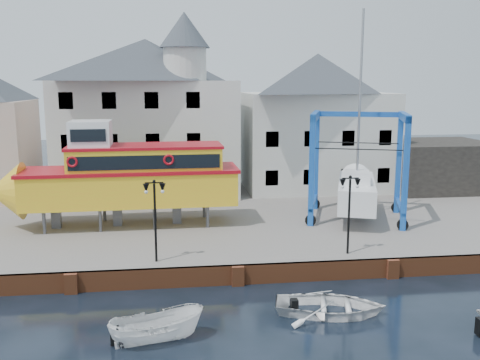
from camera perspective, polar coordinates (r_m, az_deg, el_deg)
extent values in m
plane|color=black|center=(27.03, -0.24, -11.15)|extent=(140.00, 140.00, 0.00)
cube|color=slate|center=(37.29, -2.30, -4.21)|extent=(44.00, 22.00, 1.00)
cube|color=brown|center=(26.96, -0.27, -10.07)|extent=(44.00, 0.25, 1.00)
cube|color=brown|center=(27.09, -17.57, -10.48)|extent=(0.60, 0.36, 1.00)
cube|color=brown|center=(26.80, -0.23, -10.19)|extent=(0.60, 0.36, 1.00)
cube|color=brown|center=(28.83, 15.97, -9.10)|extent=(0.60, 0.36, 1.00)
cube|color=silver|center=(43.71, -9.78, 4.49)|extent=(14.00, 8.00, 9.00)
pyramid|color=#3E4149|center=(43.51, -10.03, 12.51)|extent=(14.00, 8.00, 3.20)
cube|color=black|center=(40.84, -17.61, -0.38)|extent=(1.00, 0.08, 1.20)
cube|color=black|center=(40.40, -13.43, -0.29)|extent=(1.00, 0.08, 1.20)
cube|color=black|center=(40.18, -9.17, -0.19)|extent=(1.00, 0.08, 1.20)
cube|color=black|center=(40.19, -4.89, -0.09)|extent=(1.00, 0.08, 1.20)
cube|color=black|center=(40.41, -17.85, 3.80)|extent=(1.00, 0.08, 1.20)
cube|color=black|center=(39.96, -13.61, 3.94)|extent=(1.00, 0.08, 1.20)
cube|color=black|center=(39.74, -9.30, 4.06)|extent=(1.00, 0.08, 1.20)
cube|color=black|center=(39.75, -4.96, 4.16)|extent=(1.00, 0.08, 1.20)
cube|color=black|center=(40.19, -18.09, 8.05)|extent=(1.00, 0.08, 1.20)
cube|color=black|center=(39.75, -13.80, 8.24)|extent=(1.00, 0.08, 1.20)
cube|color=black|center=(39.52, -9.43, 8.39)|extent=(1.00, 0.08, 1.20)
cube|color=black|center=(39.53, -5.03, 8.49)|extent=(1.00, 0.08, 1.20)
cylinder|color=silver|center=(41.06, -5.89, 12.18)|extent=(3.20, 3.20, 2.40)
cone|color=#3E4149|center=(41.21, -5.96, 15.65)|extent=(3.80, 3.80, 2.60)
cube|color=silver|center=(45.83, 8.08, 4.19)|extent=(12.00, 8.00, 8.00)
pyramid|color=#3E4149|center=(45.56, 8.27, 11.20)|extent=(12.00, 8.00, 3.20)
cube|color=black|center=(41.34, 3.41, 0.23)|extent=(1.00, 0.08, 1.20)
cube|color=black|center=(42.00, 7.44, 0.32)|extent=(1.00, 0.08, 1.20)
cube|color=black|center=(42.85, 11.32, 0.40)|extent=(1.00, 0.08, 1.20)
cube|color=black|center=(43.89, 15.04, 0.48)|extent=(1.00, 0.08, 1.20)
cube|color=black|center=(40.91, 3.46, 4.36)|extent=(1.00, 0.08, 1.20)
cube|color=black|center=(41.57, 7.54, 4.39)|extent=(1.00, 0.08, 1.20)
cube|color=black|center=(42.43, 11.47, 4.39)|extent=(1.00, 0.08, 1.20)
cube|color=black|center=(43.48, 15.23, 4.38)|extent=(1.00, 0.08, 1.20)
cube|color=black|center=(47.89, 20.29, 1.49)|extent=(8.00, 7.00, 4.00)
cylinder|color=black|center=(27.07, -9.02, -4.56)|extent=(0.12, 0.12, 4.00)
cube|color=black|center=(26.61, -9.15, -0.29)|extent=(0.90, 0.06, 0.06)
sphere|color=black|center=(26.60, -9.15, -0.14)|extent=(0.16, 0.16, 0.16)
cone|color=black|center=(26.68, -9.99, -0.88)|extent=(0.32, 0.32, 0.45)
sphere|color=white|center=(26.72, -9.98, -1.26)|extent=(0.18, 0.18, 0.18)
cone|color=black|center=(26.65, -8.27, -0.84)|extent=(0.32, 0.32, 0.45)
sphere|color=white|center=(26.69, -8.26, -1.22)|extent=(0.18, 0.18, 0.18)
cylinder|color=black|center=(28.52, 11.53, -3.86)|extent=(0.12, 0.12, 4.00)
cube|color=black|center=(28.09, 11.69, 0.19)|extent=(0.90, 0.06, 0.06)
sphere|color=black|center=(28.08, 11.69, 0.33)|extent=(0.16, 0.16, 0.16)
cone|color=black|center=(28.01, 10.89, -0.37)|extent=(0.32, 0.32, 0.45)
sphere|color=white|center=(28.05, 10.88, -0.73)|extent=(0.18, 0.18, 0.18)
cone|color=black|center=(28.27, 12.43, -0.33)|extent=(0.32, 0.32, 0.45)
sphere|color=white|center=(28.31, 12.42, -0.69)|extent=(0.18, 0.18, 0.18)
cylinder|color=#59595E|center=(33.88, -20.16, -4.29)|extent=(0.20, 0.20, 1.39)
cylinder|color=#59595E|center=(36.35, -19.37, -3.26)|extent=(0.20, 0.20, 1.39)
cylinder|color=#59595E|center=(33.37, -14.68, -4.20)|extent=(0.20, 0.20, 1.39)
cylinder|color=#59595E|center=(35.88, -14.26, -3.16)|extent=(0.20, 0.20, 1.39)
cylinder|color=#59595E|center=(33.17, -9.08, -4.07)|extent=(0.20, 0.20, 1.39)
cylinder|color=#59595E|center=(35.69, -9.06, -3.03)|extent=(0.20, 0.20, 1.39)
cylinder|color=#59595E|center=(33.29, -3.47, -3.91)|extent=(0.20, 0.20, 1.39)
cylinder|color=#59595E|center=(35.80, -3.85, -2.88)|extent=(0.20, 0.20, 1.39)
cube|color=#59595E|center=(35.03, -19.01, -3.74)|extent=(0.57, 0.48, 1.39)
cube|color=#59595E|center=(34.54, -12.93, -3.63)|extent=(0.57, 0.48, 1.39)
cube|color=#59595E|center=(34.44, -6.75, -3.47)|extent=(0.57, 0.48, 1.39)
cube|color=yellow|center=(34.10, -11.49, -0.79)|extent=(13.07, 3.84, 2.04)
cone|color=yellow|center=(35.31, -23.77, -1.10)|extent=(2.13, 3.57, 3.53)
cube|color=#A80C18|center=(33.91, -11.56, 1.05)|extent=(13.36, 4.00, 0.20)
cube|color=yellow|center=(33.77, -10.03, 2.18)|extent=(9.35, 3.38, 1.48)
cube|color=black|center=(32.17, -10.09, 1.86)|extent=(8.91, 0.28, 0.84)
cube|color=black|center=(35.35, -9.98, 2.63)|extent=(8.91, 0.28, 0.84)
cube|color=#A80C18|center=(33.66, -10.07, 3.58)|extent=(9.54, 3.48, 0.17)
cube|color=white|center=(33.82, -15.64, 4.68)|extent=(2.47, 2.47, 1.69)
cube|color=black|center=(32.59, -15.90, 4.59)|extent=(2.03, 0.11, 0.74)
torus|color=#A80C18|center=(32.49, -17.49, 1.86)|extent=(0.65, 0.15, 0.65)
torus|color=#A80C18|center=(32.10, -7.62, 2.16)|extent=(0.65, 0.15, 0.65)
cube|color=#0D37A0|center=(33.38, 7.66, 0.91)|extent=(0.44, 0.44, 6.92)
cylinder|color=black|center=(34.03, 7.53, -4.27)|extent=(0.73, 0.46, 0.69)
cube|color=#0D37A0|center=(37.91, 8.13, 2.05)|extent=(0.44, 0.44, 6.92)
cylinder|color=black|center=(38.49, 8.01, -2.54)|extent=(0.73, 0.46, 0.69)
cube|color=#0D37A0|center=(33.49, 17.24, 0.56)|extent=(0.44, 0.44, 6.92)
cylinder|color=black|center=(34.14, 16.95, -4.59)|extent=(0.73, 0.46, 0.69)
cube|color=#0D37A0|center=(38.01, 16.57, 1.74)|extent=(0.44, 0.44, 6.92)
cylinder|color=black|center=(38.59, 16.33, -2.84)|extent=(0.73, 0.46, 0.69)
cube|color=#0D37A0|center=(35.28, 8.04, 6.80)|extent=(1.91, 4.80, 0.48)
cube|color=#0D37A0|center=(36.11, 7.81, -2.36)|extent=(1.81, 4.76, 0.21)
cube|color=#0D37A0|center=(35.39, 17.17, 6.45)|extent=(1.91, 4.80, 0.48)
cube|color=#0D37A0|center=(36.21, 16.67, -2.67)|extent=(1.81, 4.76, 0.21)
cube|color=#0D37A0|center=(37.52, 12.55, 6.87)|extent=(5.73, 2.22, 0.35)
cube|color=white|center=(35.88, 12.30, -1.29)|extent=(4.53, 7.75, 1.58)
cone|color=white|center=(40.20, 12.22, -0.03)|extent=(2.66, 2.23, 2.27)
cube|color=#59595E|center=(36.13, 12.23, -3.06)|extent=(0.79, 1.76, 0.69)
cube|color=white|center=(35.20, 12.38, 0.28)|extent=(2.45, 3.32, 0.59)
cylinder|color=#99999E|center=(35.66, 12.68, 8.71)|extent=(0.20, 0.20, 10.88)
cube|color=black|center=(33.63, 12.54, 3.22)|extent=(5.09, 1.82, 0.05)
cube|color=black|center=(37.16, 12.45, 3.90)|extent=(5.09, 1.82, 0.05)
imported|color=white|center=(21.89, -8.82, -16.75)|extent=(3.93, 2.15, 1.44)
imported|color=white|center=(24.30, 9.58, -13.89)|extent=(5.40, 4.40, 0.98)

